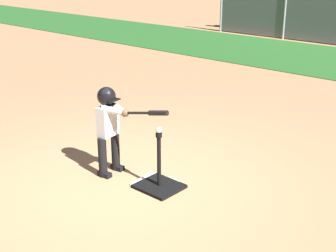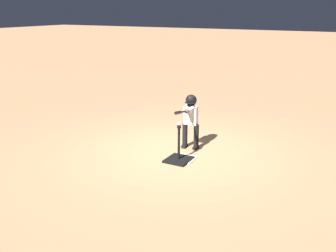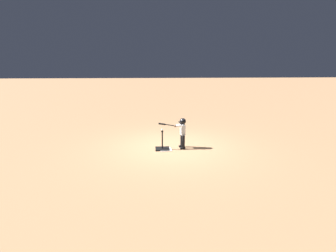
% 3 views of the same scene
% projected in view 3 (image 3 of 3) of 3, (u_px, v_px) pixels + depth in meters
% --- Properties ---
extents(ground_plane, '(90.00, 90.00, 0.00)m').
position_uv_depth(ground_plane, '(172.00, 147.00, 10.01)').
color(ground_plane, '#AD7F56').
extents(home_plate, '(0.48, 0.48, 0.02)m').
position_uv_depth(home_plate, '(166.00, 149.00, 9.70)').
color(home_plate, white).
rests_on(home_plate, ground_plane).
extents(batting_tee, '(0.51, 0.46, 0.71)m').
position_uv_depth(batting_tee, '(162.00, 147.00, 9.72)').
color(batting_tee, black).
rests_on(batting_tee, ground_plane).
extents(batter_child, '(1.03, 0.37, 1.15)m').
position_uv_depth(batter_child, '(182.00, 129.00, 9.71)').
color(batter_child, black).
rests_on(batter_child, ground_plane).
extents(baseball, '(0.07, 0.07, 0.07)m').
position_uv_depth(baseball, '(162.00, 130.00, 9.56)').
color(baseball, white).
rests_on(baseball, batting_tee).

